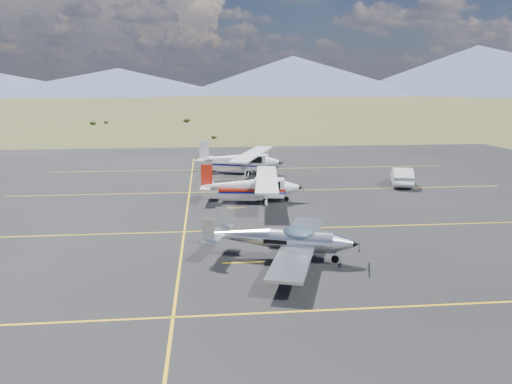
# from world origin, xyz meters

# --- Properties ---
(ground) EXTENTS (1600.00, 1600.00, 0.00)m
(ground) POSITION_xyz_m (0.00, 0.00, 0.00)
(ground) COLOR #383D1C
(ground) RESTS_ON ground
(apron) EXTENTS (72.00, 72.00, 0.02)m
(apron) POSITION_xyz_m (0.00, 7.00, 0.00)
(apron) COLOR black
(apron) RESTS_ON ground
(aircraft_low_wing) EXTENTS (7.22, 9.78, 2.14)m
(aircraft_low_wing) POSITION_xyz_m (-0.98, -3.24, 1.02)
(aircraft_low_wing) COLOR silver
(aircraft_low_wing) RESTS_ON apron
(aircraft_cessna) EXTENTS (6.51, 10.78, 2.72)m
(aircraft_cessna) POSITION_xyz_m (-1.33, 9.41, 1.21)
(aircraft_cessna) COLOR white
(aircraft_cessna) RESTS_ON apron
(aircraft_plain) EXTENTS (8.25, 11.81, 3.03)m
(aircraft_plain) POSITION_xyz_m (-1.31, 21.64, 1.35)
(aircraft_plain) COLOR white
(aircraft_plain) RESTS_ON apron
(sedan) EXTENTS (2.92, 4.89, 1.52)m
(sedan) POSITION_xyz_m (11.95, 14.15, 0.77)
(sedan) COLOR white
(sedan) RESTS_ON apron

